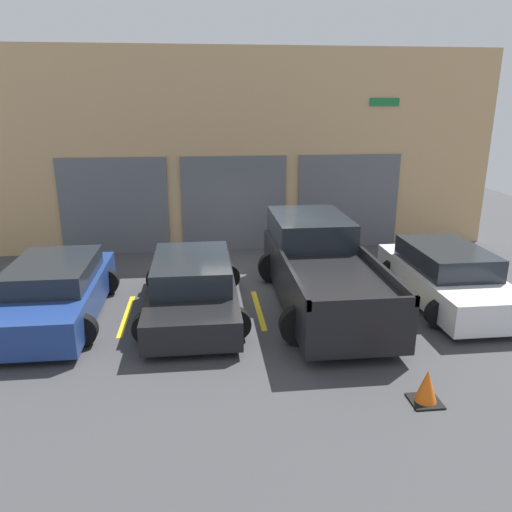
# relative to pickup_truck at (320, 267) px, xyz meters

# --- Properties ---
(ground_plane) EXTENTS (28.00, 28.00, 0.00)m
(ground_plane) POSITION_rel_pickup_truck_xyz_m (-1.45, 1.50, -0.84)
(ground_plane) COLOR #3D3D3F
(shophouse_building) EXTENTS (15.77, 0.68, 5.97)m
(shophouse_building) POSITION_rel_pickup_truck_xyz_m (-1.45, 4.79, 2.09)
(shophouse_building) COLOR tan
(shophouse_building) RESTS_ON ground
(pickup_truck) EXTENTS (2.51, 5.58, 1.78)m
(pickup_truck) POSITION_rel_pickup_truck_xyz_m (0.00, 0.00, 0.00)
(pickup_truck) COLOR black
(pickup_truck) RESTS_ON ground
(sedan_white) EXTENTS (2.11, 4.28, 1.29)m
(sedan_white) POSITION_rel_pickup_truck_xyz_m (2.89, -0.29, -0.23)
(sedan_white) COLOR white
(sedan_white) RESTS_ON ground
(sedan_side) EXTENTS (2.28, 4.45, 1.24)m
(sedan_side) POSITION_rel_pickup_truck_xyz_m (-2.89, -0.28, -0.25)
(sedan_side) COLOR black
(sedan_side) RESTS_ON ground
(van_right) EXTENTS (2.23, 4.31, 1.26)m
(van_right) POSITION_rel_pickup_truck_xyz_m (-5.79, -0.29, -0.24)
(van_right) COLOR navy
(van_right) RESTS_ON ground
(parking_stripe_left) EXTENTS (0.12, 2.20, 0.01)m
(parking_stripe_left) POSITION_rel_pickup_truck_xyz_m (-4.34, -0.32, -0.83)
(parking_stripe_left) COLOR gold
(parking_stripe_left) RESTS_ON ground
(parking_stripe_centre) EXTENTS (0.12, 2.20, 0.01)m
(parking_stripe_centre) POSITION_rel_pickup_truck_xyz_m (-1.45, -0.32, -0.83)
(parking_stripe_centre) COLOR gold
(parking_stripe_centre) RESTS_ON ground
(parking_stripe_right) EXTENTS (0.12, 2.20, 0.01)m
(parking_stripe_right) POSITION_rel_pickup_truck_xyz_m (1.45, -0.32, -0.83)
(parking_stripe_right) COLOR gold
(parking_stripe_right) RESTS_ON ground
(parking_stripe_far_right) EXTENTS (0.12, 2.20, 0.01)m
(parking_stripe_far_right) POSITION_rel_pickup_truck_xyz_m (4.34, -0.32, -0.83)
(parking_stripe_far_right) COLOR gold
(parking_stripe_far_right) RESTS_ON ground
(traffic_cone) EXTENTS (0.47, 0.47, 0.55)m
(traffic_cone) POSITION_rel_pickup_truck_xyz_m (0.71, -4.16, -0.58)
(traffic_cone) COLOR black
(traffic_cone) RESTS_ON ground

